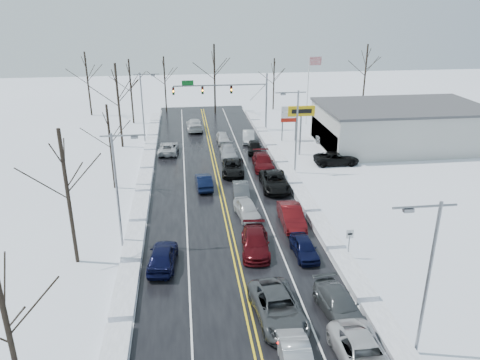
{
  "coord_description": "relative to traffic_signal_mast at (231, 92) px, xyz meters",
  "views": [
    {
      "loc": [
        -3.45,
        -36.74,
        18.04
      ],
      "look_at": [
        1.48,
        2.27,
        2.5
      ],
      "focal_mm": 35.0,
      "sensor_mm": 36.0,
      "label": 1
    }
  ],
  "objects": [
    {
      "name": "queued_car_12",
      "position": [
        1.64,
        -35.22,
        -5.48
      ],
      "size": [
        1.69,
        4.0,
        1.35
      ],
      "primitive_type": "imported",
      "rotation": [
        0.0,
        0.0,
        0.03
      ],
      "color": "black",
      "rests_on": "ground"
    },
    {
      "name": "queued_car_8",
      "position": [
        -1.72,
        -5.82,
        -5.48
      ],
      "size": [
        1.67,
        3.94,
        1.33
      ],
      "primitive_type": "imported",
      "rotation": [
        0.0,
        0.0,
        0.03
      ],
      "color": "silver",
      "rests_on": "ground"
    },
    {
      "name": "queued_car_4",
      "position": [
        -1.66,
        -28.25,
        -5.48
      ],
      "size": [
        2.28,
        4.52,
        1.47
      ],
      "primitive_type": "imported",
      "rotation": [
        0.0,
        0.0,
        0.13
      ],
      "color": "silver",
      "rests_on": "ground"
    },
    {
      "name": "ground",
      "position": [
        -3.45,
        -27.99,
        -5.48
      ],
      "size": [
        160.0,
        160.0,
        0.0
      ],
      "primitive_type": "plane",
      "color": "white",
      "rests_on": "ground"
    },
    {
      "name": "dealership_building",
      "position": [
        20.53,
        -9.99,
        -2.82
      ],
      "size": [
        20.4,
        12.4,
        5.3
      ],
      "color": "#AAAAA5",
      "rests_on": "ground"
    },
    {
      "name": "parked_car_1",
      "position": [
        13.58,
        -10.88,
        -5.48
      ],
      "size": [
        2.19,
        5.19,
        1.5
      ],
      "primitive_type": "imported",
      "rotation": [
        0.0,
        0.0,
        0.02
      ],
      "color": "#444749",
      "rests_on": "ground"
    },
    {
      "name": "tree_left_b",
      "position": [
        -14.95,
        -33.99,
        1.51
      ],
      "size": [
        4.0,
        4.0,
        10.0
      ],
      "color": "#2D231C",
      "rests_on": "ground"
    },
    {
      "name": "oncoming_car_1",
      "position": [
        -8.74,
        -9.35,
        -5.48
      ],
      "size": [
        2.62,
        5.02,
        1.35
      ],
      "primitive_type": "imported",
      "rotation": [
        0.0,
        0.0,
        3.06
      ],
      "color": "silver",
      "rests_on": "ground"
    },
    {
      "name": "snow_bank_left",
      "position": [
        -11.05,
        -25.99,
        -5.48
      ],
      "size": [
        1.46,
        72.0,
        0.51
      ],
      "primitive_type": "cube",
      "color": "white",
      "rests_on": "ground"
    },
    {
      "name": "queued_car_13",
      "position": [
        1.82,
        -30.2,
        -5.48
      ],
      "size": [
        1.84,
        4.98,
        1.63
      ],
      "primitive_type": "imported",
      "rotation": [
        0.0,
        0.0,
        -0.02
      ],
      "color": "#4E0A0D",
      "rests_on": "ground"
    },
    {
      "name": "tree_far_d",
      "position": [
        8.55,
        12.51,
        0.46
      ],
      "size": [
        3.4,
        3.4,
        8.5
      ],
      "color": "#2D231C",
      "rests_on": "ground"
    },
    {
      "name": "parked_car_0",
      "position": [
        10.39,
        -15.92,
        -5.48
      ],
      "size": [
        5.19,
        2.45,
        1.43
      ],
      "primitive_type": "imported",
      "rotation": [
        0.0,
        0.0,
        1.56
      ],
      "color": "black",
      "rests_on": "ground"
    },
    {
      "name": "tree_left_c",
      "position": [
        -13.95,
        -19.99,
        0.46
      ],
      "size": [
        3.4,
        3.4,
        8.5
      ],
      "color": "#2D231C",
      "rests_on": "ground"
    },
    {
      "name": "queued_car_16",
      "position": [
        1.78,
        -10.44,
        -5.48
      ],
      "size": [
        2.22,
        4.37,
        1.43
      ],
      "primitive_type": "imported",
      "rotation": [
        0.0,
        0.0,
        -0.13
      ],
      "color": "black",
      "rests_on": "ground"
    },
    {
      "name": "road_surface",
      "position": [
        -3.45,
        -25.99,
        -5.47
      ],
      "size": [
        14.0,
        84.0,
        0.01
      ],
      "primitive_type": "cube",
      "color": "black",
      "rests_on": "ground"
    },
    {
      "name": "queued_car_3",
      "position": [
        -1.86,
        -34.14,
        -5.48
      ],
      "size": [
        2.59,
        5.26,
        1.47
      ],
      "primitive_type": "imported",
      "rotation": [
        0.0,
        0.0,
        -0.11
      ],
      "color": "#45090D",
      "rests_on": "ground"
    },
    {
      "name": "streetlight_ne",
      "position": [
        4.85,
        -17.99,
        -0.17
      ],
      "size": [
        3.2,
        0.25,
        9.0
      ],
      "color": "slate",
      "rests_on": "ground"
    },
    {
      "name": "used_vehicles_sign",
      "position": [
        7.05,
        -5.99,
        -2.16
      ],
      "size": [
        2.2,
        0.22,
        4.65
      ],
      "color": "slate",
      "rests_on": "ground"
    },
    {
      "name": "tree_far_e",
      "position": [
        24.55,
        13.01,
        1.86
      ],
      "size": [
        4.2,
        4.2,
        10.5
      ],
      "color": "#2D231C",
      "rests_on": "ground"
    },
    {
      "name": "queued_car_11",
      "position": [
        1.97,
        -42.27,
        -5.48
      ],
      "size": [
        2.47,
        5.1,
        1.43
      ],
      "primitive_type": "imported",
      "rotation": [
        0.0,
        0.0,
        0.1
      ],
      "color": "#424547",
      "rests_on": "ground"
    },
    {
      "name": "traffic_signal_mast",
      "position": [
        0.0,
        0.0,
        0.0
      ],
      "size": [
        13.28,
        0.39,
        8.0
      ],
      "color": "slate",
      "rests_on": "ground"
    },
    {
      "name": "queued_car_15",
      "position": [
        1.83,
        -16.13,
        -5.48
      ],
      "size": [
        2.45,
        5.39,
        1.53
      ],
      "primitive_type": "imported",
      "rotation": [
        0.0,
        0.0,
        -0.06
      ],
      "color": "#49090E",
      "rests_on": "ground"
    },
    {
      "name": "tree_far_c",
      "position": [
        -1.45,
        11.01,
        2.21
      ],
      "size": [
        4.4,
        4.4,
        11.0
      ],
      "color": "#2D231C",
      "rests_on": "ground"
    },
    {
      "name": "snow_bank_right",
      "position": [
        4.15,
        -25.99,
        -5.48
      ],
      "size": [
        1.46,
        72.0,
        0.51
      ],
      "primitive_type": "cube",
      "color": "white",
      "rests_on": "ground"
    },
    {
      "name": "parked_car_2",
      "position": [
        11.52,
        -6.38,
        -5.48
      ],
      "size": [
        2.58,
        5.16,
        1.69
      ],
      "primitive_type": "imported",
      "rotation": [
        0.0,
        0.0,
        3.02
      ],
      "color": "#95979D",
      "rests_on": "ground"
    },
    {
      "name": "streetlight_se",
      "position": [
        4.85,
        -45.99,
        -0.17
      ],
      "size": [
        3.2,
        0.25,
        9.0
      ],
      "color": "slate",
      "rests_on": "ground"
    },
    {
      "name": "oncoming_car_0",
      "position": [
        -5.05,
        -21.12,
        -5.48
      ],
      "size": [
        1.73,
        4.34,
        1.41
      ],
      "primitive_type": "imported",
      "rotation": [
        0.0,
        0.0,
        3.2
      ],
      "color": "black",
      "rests_on": "ground"
    },
    {
      "name": "queued_car_7",
      "position": [
        -1.64,
        -11.89,
        -5.48
      ],
      "size": [
        2.05,
        4.78,
        1.37
      ],
      "primitive_type": "imported",
      "rotation": [
        0.0,
        0.0,
        -0.03
      ],
      "color": "#9C9FA4",
      "rests_on": "ground"
    },
    {
      "name": "queued_car_5",
      "position": [
        -1.67,
        -24.05,
        -5.48
      ],
      "size": [
        1.69,
        4.26,
        1.38
      ],
      "primitive_type": "imported",
      "rotation": [
        0.0,
        0.0,
        -0.05
      ],
      "color": "#3C3E40",
      "rests_on": "ground"
    },
    {
      "name": "oncoming_car_2",
      "position": [
        -5.15,
        0.91,
        -5.48
      ],
      "size": [
        2.3,
        5.59,
        1.62
      ],
      "primitive_type": "imported",
      "rotation": [
        0.0,
        0.0,
        3.15
      ],
      "color": "silver",
      "rests_on": "ground"
    },
    {
      "name": "tree_far_a",
      "position": [
        -21.45,
        12.01,
        1.51
      ],
      "size": [
        4.0,
        4.0,
        10.0
      ],
      "color": "#2D231C",
      "rests_on": "ground"
    },
    {
      "name": "tree_far_b",
      "position": [
        -9.45,
        13.01,
        0.81
      ],
      "size": [
        3.6,
        3.6,
        9.0
      ],
      "color": "#2D231C",
      "rests_on": "ground"
    },
    {
      "name": "queued_car_17",
      "position": [
        1.68,
        -5.82,
        -5.48
      ],
      "size": [
        2.09,
        4.51,
        1.43
      ],
      "primitive_type": "imported",
      "rotation": [
        0.0,
        0.0,
        -0.14
      ],
      "color": "#93969B",
      "rests_on": "ground"
    },
    {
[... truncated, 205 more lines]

